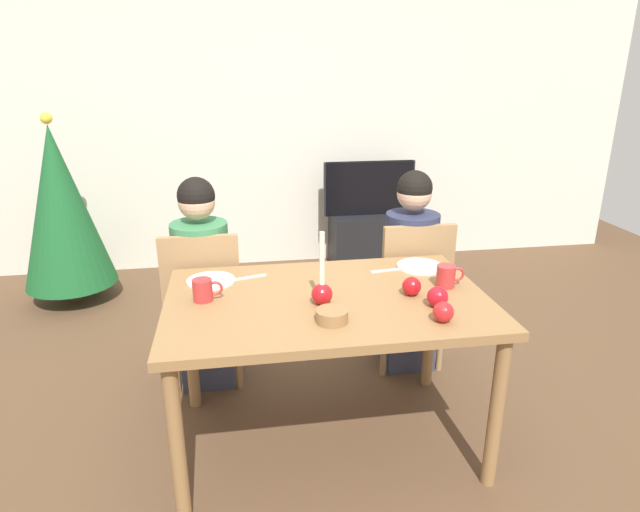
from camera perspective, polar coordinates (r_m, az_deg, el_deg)
name	(u,v)px	position (r m, az deg, el deg)	size (l,w,h in m)	color
ground_plane	(327,439)	(2.75, 0.70, -18.82)	(7.68, 7.68, 0.00)	brown
back_wall	(275,116)	(4.75, -4.76, 14.59)	(6.40, 0.10, 2.60)	beige
dining_table	(327,314)	(2.39, 0.77, -6.18)	(1.40, 0.90, 0.75)	olive
chair_left	(204,299)	(2.98, -12.22, -4.49)	(0.40, 0.40, 0.90)	#99754C
chair_right	(411,286)	(3.13, 9.59, -3.14)	(0.40, 0.40, 0.90)	#99754C
person_left_child	(203,287)	(2.99, -12.27, -3.23)	(0.30, 0.30, 1.17)	#33384C
person_right_child	(410,274)	(3.14, 9.47, -1.94)	(0.30, 0.30, 1.17)	#33384C
tv_stand	(368,240)	(4.80, 5.06, 1.68)	(0.64, 0.40, 0.48)	black
tv	(369,188)	(4.67, 5.23, 7.17)	(0.79, 0.05, 0.46)	black
christmas_tree	(61,207)	(4.35, -25.76, 4.66)	(0.66, 0.66, 1.40)	brown
candle_centerpiece	(322,290)	(2.26, 0.21, -3.58)	(0.09, 0.09, 0.32)	red
plate_left	(211,281)	(2.56, -11.49, -2.58)	(0.22, 0.22, 0.01)	white
plate_right	(420,266)	(2.74, 10.54, -1.08)	(0.23, 0.23, 0.01)	white
mug_left	(203,290)	(2.36, -12.25, -3.54)	(0.13, 0.08, 0.10)	#B72D2D
mug_right	(447,276)	(2.51, 13.26, -2.08)	(0.13, 0.09, 0.10)	#B72D2D
fork_left	(248,278)	(2.58, -7.64, -2.28)	(0.18, 0.01, 0.01)	silver
fork_right	(388,270)	(2.67, 7.24, -1.50)	(0.18, 0.01, 0.01)	silver
bowl_walnuts	(332,316)	(2.13, 1.27, -6.36)	(0.13, 0.13, 0.05)	olive
apple_near_candle	(438,297)	(2.30, 12.35, -4.25)	(0.09, 0.09, 0.09)	red
apple_by_left_plate	(412,286)	(2.39, 9.68, -3.18)	(0.08, 0.08, 0.08)	#B31217
apple_by_right_mug	(443,312)	(2.18, 12.93, -5.80)	(0.08, 0.08, 0.08)	red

